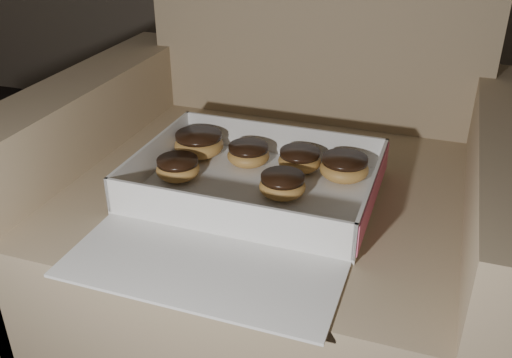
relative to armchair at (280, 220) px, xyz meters
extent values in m
cube|color=#927B5D|center=(0.00, -0.05, -0.09)|extent=(0.78, 0.78, 0.45)
cube|color=#927B5D|center=(-0.42, -0.05, -0.02)|extent=(0.13, 0.78, 0.60)
cube|color=#927B5D|center=(0.42, -0.05, -0.02)|extent=(0.13, 0.78, 0.60)
cube|color=white|center=(-0.01, -0.13, 0.14)|extent=(0.43, 0.32, 0.01)
cube|color=white|center=(-0.01, 0.03, 0.17)|extent=(0.43, 0.01, 0.06)
cube|color=white|center=(-0.01, -0.28, 0.17)|extent=(0.43, 0.01, 0.06)
cube|color=white|center=(-0.22, -0.12, 0.17)|extent=(0.01, 0.32, 0.06)
cube|color=white|center=(0.20, -0.13, 0.17)|extent=(0.01, 0.32, 0.06)
cube|color=#DE5980|center=(0.21, -0.13, 0.17)|extent=(0.00, 0.31, 0.05)
cube|color=white|center=(-0.01, -0.37, 0.14)|extent=(0.42, 0.18, 0.01)
ellipsoid|color=gold|center=(-0.06, -0.04, 0.16)|extent=(0.08, 0.08, 0.04)
cylinder|color=black|center=(-0.06, -0.04, 0.18)|extent=(0.08, 0.08, 0.01)
ellipsoid|color=gold|center=(0.14, -0.04, 0.16)|extent=(0.09, 0.09, 0.04)
cylinder|color=black|center=(0.14, -0.04, 0.18)|extent=(0.09, 0.09, 0.01)
ellipsoid|color=gold|center=(-0.17, -0.03, 0.17)|extent=(0.10, 0.10, 0.05)
cylinder|color=black|center=(-0.17, -0.03, 0.19)|extent=(0.09, 0.09, 0.01)
ellipsoid|color=gold|center=(0.04, -0.14, 0.16)|extent=(0.08, 0.08, 0.04)
cylinder|color=black|center=(0.04, -0.14, 0.18)|extent=(0.08, 0.08, 0.01)
ellipsoid|color=gold|center=(-0.16, -0.14, 0.16)|extent=(0.08, 0.08, 0.04)
cylinder|color=black|center=(-0.16, -0.14, 0.18)|extent=(0.08, 0.08, 0.01)
ellipsoid|color=gold|center=(0.05, -0.03, 0.16)|extent=(0.08, 0.08, 0.04)
cylinder|color=black|center=(0.05, -0.03, 0.18)|extent=(0.08, 0.08, 0.01)
ellipsoid|color=black|center=(-0.06, -0.21, 0.14)|extent=(0.01, 0.01, 0.00)
ellipsoid|color=black|center=(-0.08, -0.23, 0.14)|extent=(0.01, 0.01, 0.00)
ellipsoid|color=black|center=(0.15, -0.24, 0.14)|extent=(0.01, 0.01, 0.00)
ellipsoid|color=black|center=(-0.05, -0.25, 0.14)|extent=(0.01, 0.01, 0.00)
camera|label=1|loc=(0.29, -0.99, 0.66)|focal=40.00mm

